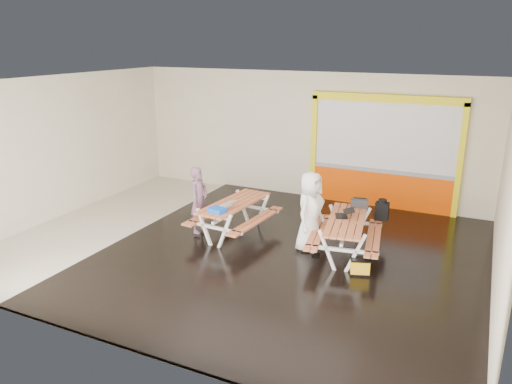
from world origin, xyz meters
The scene contains 14 objects.
room centered at (0.00, 0.00, 1.75)m, with size 10.02×8.02×3.52m.
deck centered at (1.25, 0.00, 0.03)m, with size 7.50×7.98×0.05m, color black.
kiosk centered at (2.20, 3.93, 1.44)m, with size 3.88×0.16×3.00m.
picnic_table_left centered at (-0.35, 0.50, 0.63)m, with size 1.58×2.18×0.83m.
picnic_table_right centered at (2.21, 0.52, 0.63)m, with size 1.72×2.26×0.82m.
person_left centered at (-1.10, 0.22, 0.86)m, with size 0.55×0.36×1.52m, color #6B4A5D.
person_right centered at (1.44, 0.53, 0.86)m, with size 0.85×0.55×1.73m, color white.
laptop_left centered at (-0.35, 0.11, 0.88)m, with size 0.44×0.41×0.17m.
laptop_right centered at (2.12, 0.67, 0.87)m, with size 0.47×0.44×0.16m.
blue_pouch centered at (-0.37, -0.24, 0.87)m, with size 0.34×0.24×0.10m, color blue.
toolbox centered at (2.26, 1.39, 0.91)m, with size 0.41×0.27×0.22m.
backpack centered at (2.71, 1.62, 0.75)m, with size 0.28×0.18×0.47m.
dark_case centered at (1.50, 0.44, 0.12)m, with size 0.39×0.29×0.15m, color black.
fluke_bag centered at (2.72, -0.24, 0.20)m, with size 0.43×0.35×0.32m.
Camera 1 is at (4.59, -8.75, 4.33)m, focal length 34.61 mm.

